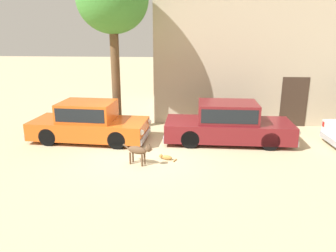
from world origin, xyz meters
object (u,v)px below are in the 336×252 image
at_px(parked_sedan_second, 228,123).
at_px(stray_dog_spotted, 140,151).
at_px(acacia_tree_left, 112,1).
at_px(parked_sedan_nearest, 89,122).
at_px(stray_cat, 166,157).

xyz_separation_m(parked_sedan_second, stray_dog_spotted, (-2.87, -2.37, -0.27)).
xyz_separation_m(parked_sedan_second, acacia_tree_left, (-4.34, 1.14, 4.28)).
bearing_deg(parked_sedan_nearest, stray_cat, -26.38).
relative_size(stray_dog_spotted, acacia_tree_left, 0.16).
xyz_separation_m(parked_sedan_nearest, parked_sedan_second, (5.11, 0.20, 0.01)).
relative_size(parked_sedan_second, acacia_tree_left, 0.74).
distance_m(stray_dog_spotted, acacia_tree_left, 5.94).
distance_m(parked_sedan_second, acacia_tree_left, 6.20).
xyz_separation_m(parked_sedan_nearest, acacia_tree_left, (0.77, 1.34, 4.29)).
xyz_separation_m(parked_sedan_second, stray_cat, (-2.10, -1.91, -0.65)).
bearing_deg(stray_cat, parked_sedan_second, -122.40).
bearing_deg(stray_dog_spotted, stray_cat, 51.48).
height_order(parked_sedan_second, stray_dog_spotted, parked_sedan_second).
distance_m(parked_sedan_nearest, stray_dog_spotted, 3.13).
height_order(parked_sedan_nearest, stray_dog_spotted, parked_sedan_nearest).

